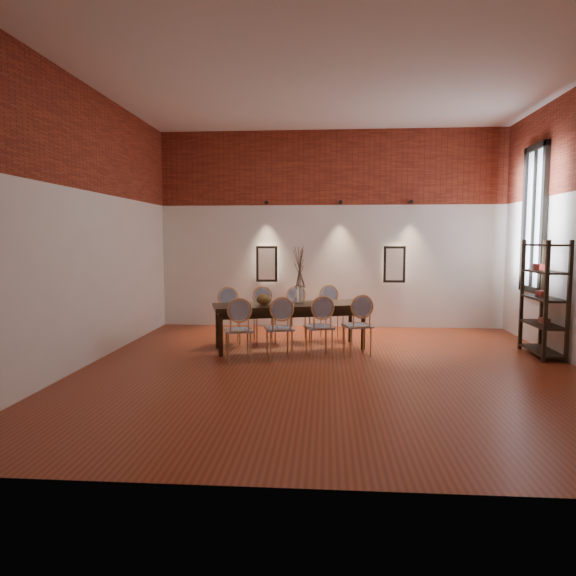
# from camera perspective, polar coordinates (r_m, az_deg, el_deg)

# --- Properties ---
(floor) EXTENTS (7.00, 7.00, 0.02)m
(floor) POSITION_cam_1_polar(r_m,az_deg,el_deg) (7.31, 4.79, -9.00)
(floor) COLOR maroon
(floor) RESTS_ON ground
(ceiling) EXTENTS (7.00, 7.00, 0.02)m
(ceiling) POSITION_cam_1_polar(r_m,az_deg,el_deg) (7.41, 5.06, 22.70)
(ceiling) COLOR silver
(ceiling) RESTS_ON ground
(wall_back) EXTENTS (7.00, 0.10, 4.00)m
(wall_back) POSITION_cam_1_polar(r_m,az_deg,el_deg) (10.63, 4.72, 6.46)
(wall_back) COLOR silver
(wall_back) RESTS_ON ground
(wall_front) EXTENTS (7.00, 0.10, 4.00)m
(wall_front) POSITION_cam_1_polar(r_m,az_deg,el_deg) (3.53, 5.53, 8.49)
(wall_front) COLOR silver
(wall_front) RESTS_ON ground
(wall_left) EXTENTS (0.10, 7.00, 4.00)m
(wall_left) POSITION_cam_1_polar(r_m,az_deg,el_deg) (7.88, -22.02, 6.43)
(wall_left) COLOR silver
(wall_left) RESTS_ON ground
(brick_band_back) EXTENTS (7.00, 0.02, 1.50)m
(brick_band_back) POSITION_cam_1_polar(r_m,az_deg,el_deg) (10.65, 4.77, 13.21)
(brick_band_back) COLOR maroon
(brick_band_back) RESTS_ON ground
(brick_band_front) EXTENTS (7.00, 0.02, 1.50)m
(brick_band_front) POSITION_cam_1_polar(r_m,az_deg,el_deg) (3.87, 5.70, 27.24)
(brick_band_front) COLOR maroon
(brick_band_front) RESTS_ON ground
(brick_band_left) EXTENTS (0.02, 7.00, 1.50)m
(brick_band_left) POSITION_cam_1_polar(r_m,az_deg,el_deg) (7.98, -21.89, 15.46)
(brick_band_left) COLOR maroon
(brick_band_left) RESTS_ON ground
(niche_left) EXTENTS (0.36, 0.06, 0.66)m
(niche_left) POSITION_cam_1_polar(r_m,az_deg,el_deg) (10.61, -2.36, 2.69)
(niche_left) COLOR #FFEAC6
(niche_left) RESTS_ON wall_back
(niche_right) EXTENTS (0.36, 0.06, 0.66)m
(niche_right) POSITION_cam_1_polar(r_m,az_deg,el_deg) (10.63, 11.72, 2.59)
(niche_right) COLOR #FFEAC6
(niche_right) RESTS_ON wall_back
(spot_fixture_left) EXTENTS (0.08, 0.10, 0.08)m
(spot_fixture_left) POSITION_cam_1_polar(r_m,az_deg,el_deg) (10.59, -2.40, 9.46)
(spot_fixture_left) COLOR black
(spot_fixture_left) RESTS_ON wall_back
(spot_fixture_mid) EXTENTS (0.08, 0.10, 0.08)m
(spot_fixture_mid) POSITION_cam_1_polar(r_m,az_deg,el_deg) (10.52, 5.85, 9.46)
(spot_fixture_mid) COLOR black
(spot_fixture_mid) RESTS_ON wall_back
(spot_fixture_right) EXTENTS (0.08, 0.10, 0.08)m
(spot_fixture_right) POSITION_cam_1_polar(r_m,az_deg,el_deg) (10.65, 13.50, 9.29)
(spot_fixture_right) COLOR black
(spot_fixture_right) RESTS_ON wall_back
(window_glass) EXTENTS (0.02, 0.78, 2.38)m
(window_glass) POSITION_cam_1_polar(r_m,az_deg,el_deg) (9.74, 25.75, 6.91)
(window_glass) COLOR silver
(window_glass) RESTS_ON wall_right
(window_frame) EXTENTS (0.08, 0.90, 2.50)m
(window_frame) POSITION_cam_1_polar(r_m,az_deg,el_deg) (9.74, 25.64, 6.92)
(window_frame) COLOR black
(window_frame) RESTS_ON wall_right
(window_mullion) EXTENTS (0.06, 0.06, 2.40)m
(window_mullion) POSITION_cam_1_polar(r_m,az_deg,el_deg) (9.74, 25.64, 6.92)
(window_mullion) COLOR black
(window_mullion) RESTS_ON wall_right
(dining_table) EXTENTS (2.61, 1.47, 0.75)m
(dining_table) POSITION_cam_1_polar(r_m,az_deg,el_deg) (8.49, 0.20, -4.28)
(dining_table) COLOR black
(dining_table) RESTS_ON floor
(chair_near_a) EXTENTS (0.55, 0.55, 0.94)m
(chair_near_a) POSITION_cam_1_polar(r_m,az_deg,el_deg) (7.66, -5.55, -4.65)
(chair_near_a) COLOR tan
(chair_near_a) RESTS_ON floor
(chair_near_b) EXTENTS (0.55, 0.55, 0.94)m
(chair_near_b) POSITION_cam_1_polar(r_m,az_deg,el_deg) (7.75, -0.97, -4.50)
(chair_near_b) COLOR tan
(chair_near_b) RESTS_ON floor
(chair_near_c) EXTENTS (0.55, 0.55, 0.94)m
(chair_near_c) POSITION_cam_1_polar(r_m,az_deg,el_deg) (7.89, 3.46, -4.33)
(chair_near_c) COLOR tan
(chair_near_c) RESTS_ON floor
(chair_near_d) EXTENTS (0.55, 0.55, 0.94)m
(chair_near_d) POSITION_cam_1_polar(r_m,az_deg,el_deg) (8.08, 7.72, -4.14)
(chair_near_d) COLOR tan
(chair_near_d) RESTS_ON floor
(chair_far_a) EXTENTS (0.55, 0.55, 0.94)m
(chair_far_a) POSITION_cam_1_polar(r_m,az_deg,el_deg) (8.99, -6.54, -3.15)
(chair_far_a) COLOR tan
(chair_far_a) RESTS_ON floor
(chair_far_b) EXTENTS (0.55, 0.55, 0.94)m
(chair_far_b) POSITION_cam_1_polar(r_m,az_deg,el_deg) (9.07, -2.63, -3.05)
(chair_far_b) COLOR tan
(chair_far_b) RESTS_ON floor
(chair_far_c) EXTENTS (0.55, 0.55, 0.94)m
(chair_far_c) POSITION_cam_1_polar(r_m,az_deg,el_deg) (9.19, 1.19, -2.93)
(chair_far_c) COLOR tan
(chair_far_c) RESTS_ON floor
(chair_far_d) EXTENTS (0.55, 0.55, 0.94)m
(chair_far_d) POSITION_cam_1_polar(r_m,az_deg,el_deg) (9.35, 4.90, -2.80)
(chair_far_d) COLOR tan
(chair_far_d) RESTS_ON floor
(vase) EXTENTS (0.14, 0.14, 0.30)m
(vase) POSITION_cam_1_polar(r_m,az_deg,el_deg) (8.45, 1.28, -0.73)
(vase) COLOR silver
(vase) RESTS_ON dining_table
(dried_branches) EXTENTS (0.50, 0.50, 0.70)m
(dried_branches) POSITION_cam_1_polar(r_m,az_deg,el_deg) (8.41, 1.29, 2.32)
(dried_branches) COLOR #4C3A2A
(dried_branches) RESTS_ON vase
(bowl) EXTENTS (0.24, 0.24, 0.18)m
(bowl) POSITION_cam_1_polar(r_m,az_deg,el_deg) (8.29, -2.70, -1.28)
(bowl) COLOR brown
(bowl) RESTS_ON dining_table
(book) EXTENTS (0.30, 0.25, 0.03)m
(book) POSITION_cam_1_polar(r_m,az_deg,el_deg) (8.44, -0.43, -1.66)
(book) COLOR #7B1C5A
(book) RESTS_ON dining_table
(shelving_rack) EXTENTS (0.39, 1.00, 1.80)m
(shelving_rack) POSITION_cam_1_polar(r_m,az_deg,el_deg) (8.84, 26.56, -1.04)
(shelving_rack) COLOR black
(shelving_rack) RESTS_ON floor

